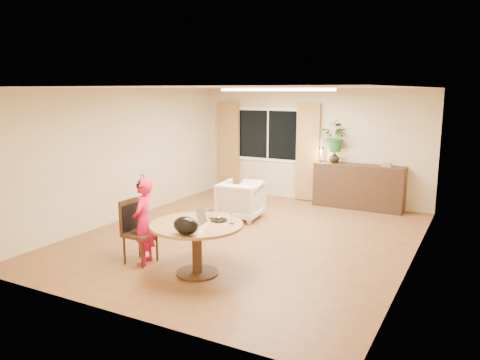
# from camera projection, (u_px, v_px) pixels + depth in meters

# --- Properties ---
(floor) EXTENTS (6.50, 6.50, 0.00)m
(floor) POSITION_uv_depth(u_px,v_px,m) (247.00, 237.00, 8.25)
(floor) COLOR brown
(floor) RESTS_ON ground
(ceiling) EXTENTS (6.50, 6.50, 0.00)m
(ceiling) POSITION_uv_depth(u_px,v_px,m) (247.00, 87.00, 7.76)
(ceiling) COLOR white
(ceiling) RESTS_ON wall_back
(wall_back) EXTENTS (5.50, 0.00, 5.50)m
(wall_back) POSITION_uv_depth(u_px,v_px,m) (311.00, 145.00, 10.82)
(wall_back) COLOR tan
(wall_back) RESTS_ON floor
(wall_left) EXTENTS (0.00, 6.50, 6.50)m
(wall_left) POSITION_uv_depth(u_px,v_px,m) (124.00, 154.00, 9.28)
(wall_left) COLOR tan
(wall_left) RESTS_ON floor
(wall_right) EXTENTS (0.00, 6.50, 6.50)m
(wall_right) POSITION_uv_depth(u_px,v_px,m) (416.00, 179.00, 6.73)
(wall_right) COLOR tan
(wall_right) RESTS_ON floor
(window) EXTENTS (1.70, 0.03, 1.30)m
(window) POSITION_uv_depth(u_px,v_px,m) (268.00, 135.00, 11.27)
(window) COLOR white
(window) RESTS_ON wall_back
(curtain_left) EXTENTS (0.55, 0.08, 2.25)m
(curtain_left) POSITION_uv_depth(u_px,v_px,m) (229.00, 147.00, 11.76)
(curtain_left) COLOR brown
(curtain_left) RESTS_ON wall_back
(curtain_right) EXTENTS (0.55, 0.08, 2.25)m
(curtain_right) POSITION_uv_depth(u_px,v_px,m) (308.00, 152.00, 10.79)
(curtain_right) COLOR brown
(curtain_right) RESTS_ON wall_back
(ceiling_panel) EXTENTS (2.20, 0.35, 0.05)m
(ceiling_panel) POSITION_uv_depth(u_px,v_px,m) (276.00, 90.00, 8.80)
(ceiling_panel) COLOR white
(ceiling_panel) RESTS_ON ceiling
(dining_table) EXTENTS (1.30, 1.30, 0.74)m
(dining_table) POSITION_uv_depth(u_px,v_px,m) (197.00, 234.00, 6.51)
(dining_table) COLOR brown
(dining_table) RESTS_ON floor
(dining_chair) EXTENTS (0.46, 0.42, 0.96)m
(dining_chair) POSITION_uv_depth(u_px,v_px,m) (140.00, 232.00, 6.96)
(dining_chair) COLOR black
(dining_chair) RESTS_ON floor
(child) EXTENTS (0.55, 0.45, 1.30)m
(child) POSITION_uv_depth(u_px,v_px,m) (144.00, 222.00, 6.90)
(child) COLOR red
(child) RESTS_ON floor
(laptop) EXTENTS (0.40, 0.30, 0.25)m
(laptop) POSITION_uv_depth(u_px,v_px,m) (190.00, 214.00, 6.51)
(laptop) COLOR #B7B7BC
(laptop) RESTS_ON dining_table
(tumbler) EXTENTS (0.08, 0.08, 0.11)m
(tumbler) POSITION_uv_depth(u_px,v_px,m) (211.00, 214.00, 6.75)
(tumbler) COLOR white
(tumbler) RESTS_ON dining_table
(wine_glass) EXTENTS (0.08, 0.08, 0.18)m
(wine_glass) POSITION_uv_depth(u_px,v_px,m) (231.00, 217.00, 6.44)
(wine_glass) COLOR white
(wine_glass) RESTS_ON dining_table
(pot_lid) EXTENTS (0.26, 0.26, 0.04)m
(pot_lid) POSITION_uv_depth(u_px,v_px,m) (219.00, 219.00, 6.61)
(pot_lid) COLOR white
(pot_lid) RESTS_ON dining_table
(handbag) EXTENTS (0.38, 0.26, 0.24)m
(handbag) POSITION_uv_depth(u_px,v_px,m) (186.00, 226.00, 5.96)
(handbag) COLOR black
(handbag) RESTS_ON dining_table
(armchair) EXTENTS (0.88, 0.90, 0.75)m
(armchair) POSITION_uv_depth(u_px,v_px,m) (241.00, 200.00, 9.42)
(armchair) COLOR beige
(armchair) RESTS_ON floor
(throw) EXTENTS (0.47, 0.57, 0.03)m
(throw) POSITION_uv_depth(u_px,v_px,m) (249.00, 182.00, 9.22)
(throw) COLOR beige
(throw) RESTS_ON armchair
(sideboard) EXTENTS (1.94, 0.47, 0.97)m
(sideboard) POSITION_uv_depth(u_px,v_px,m) (359.00, 187.00, 10.21)
(sideboard) COLOR black
(sideboard) RESTS_ON floor
(vase) EXTENTS (0.28, 0.28, 0.25)m
(vase) POSITION_uv_depth(u_px,v_px,m) (334.00, 157.00, 10.36)
(vase) COLOR black
(vase) RESTS_ON sideboard
(bouquet) EXTENTS (0.73, 0.68, 0.66)m
(bouquet) POSITION_uv_depth(u_px,v_px,m) (336.00, 137.00, 10.26)
(bouquet) COLOR #2E6726
(bouquet) RESTS_ON vase
(book_stack) EXTENTS (0.21, 0.16, 0.09)m
(book_stack) POSITION_uv_depth(u_px,v_px,m) (387.00, 165.00, 9.85)
(book_stack) COLOR #936E4A
(book_stack) RESTS_ON sideboard
(desk_lamp) EXTENTS (0.15, 0.15, 0.36)m
(desk_lamp) POSITION_uv_depth(u_px,v_px,m) (321.00, 154.00, 10.44)
(desk_lamp) COLOR black
(desk_lamp) RESTS_ON sideboard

